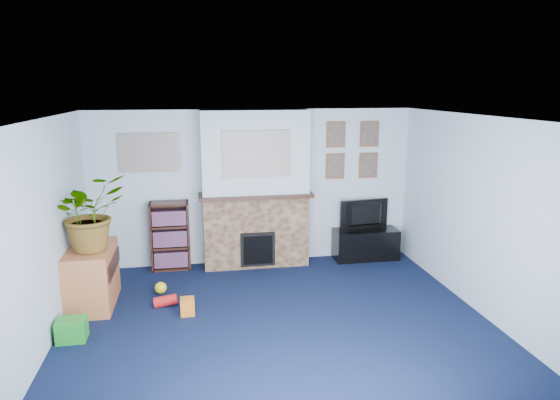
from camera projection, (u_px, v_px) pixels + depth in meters
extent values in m
cube|color=black|center=(278.00, 324.00, 5.87)|extent=(5.00, 4.50, 0.01)
cube|color=white|center=(278.00, 118.00, 5.34)|extent=(5.00, 4.50, 0.01)
cube|color=#ABBDCF|center=(254.00, 187.00, 7.77)|extent=(5.00, 0.04, 2.40)
cube|color=#ABBDCF|center=(333.00, 313.00, 3.45)|extent=(5.00, 0.04, 2.40)
cube|color=#ABBDCF|center=(42.00, 237.00, 5.19)|extent=(0.04, 4.50, 2.40)
cube|color=#ABBDCF|center=(482.00, 216.00, 6.03)|extent=(0.04, 4.50, 2.40)
cube|color=brown|center=(256.00, 231.00, 7.72)|extent=(1.60, 0.40, 1.10)
cube|color=brown|center=(255.00, 154.00, 7.46)|extent=(1.60, 0.40, 1.30)
cube|color=brown|center=(256.00, 195.00, 7.57)|extent=(1.72, 0.50, 0.05)
cube|color=brown|center=(258.00, 249.00, 7.57)|extent=(0.52, 0.08, 0.52)
cube|color=brown|center=(258.00, 250.00, 7.53)|extent=(0.44, 0.02, 0.44)
cube|color=gray|center=(257.00, 154.00, 7.24)|extent=(1.00, 0.03, 0.68)
cube|color=gray|center=(149.00, 153.00, 7.37)|extent=(0.90, 0.03, 0.58)
cube|color=brown|center=(336.00, 135.00, 7.79)|extent=(0.30, 0.03, 0.40)
cube|color=brown|center=(369.00, 134.00, 7.89)|extent=(0.30, 0.03, 0.40)
cube|color=brown|center=(335.00, 166.00, 7.90)|extent=(0.30, 0.03, 0.40)
cube|color=brown|center=(368.00, 165.00, 8.00)|extent=(0.30, 0.03, 0.40)
cube|color=black|center=(365.00, 245.00, 8.07)|extent=(1.03, 0.43, 0.49)
imported|color=black|center=(366.00, 215.00, 7.98)|extent=(0.83, 0.20, 0.47)
cube|color=black|center=(171.00, 233.00, 7.68)|extent=(0.58, 0.02, 1.05)
cube|color=black|center=(152.00, 237.00, 7.51)|extent=(0.03, 0.28, 1.05)
cube|color=black|center=(189.00, 235.00, 7.60)|extent=(0.03, 0.28, 1.05)
cube|color=black|center=(172.00, 267.00, 7.67)|extent=(0.56, 0.28, 0.03)
cube|color=black|center=(171.00, 247.00, 7.59)|extent=(0.56, 0.28, 0.03)
cube|color=black|center=(170.00, 226.00, 7.52)|extent=(0.56, 0.28, 0.03)
cube|color=black|center=(169.00, 203.00, 7.44)|extent=(0.56, 0.28, 0.03)
cube|color=black|center=(171.00, 258.00, 7.62)|extent=(0.50, 0.22, 0.24)
cube|color=black|center=(170.00, 237.00, 7.55)|extent=(0.50, 0.22, 0.24)
cube|color=black|center=(169.00, 217.00, 7.48)|extent=(0.50, 0.22, 0.22)
cube|color=#AE6338|center=(92.00, 279.00, 6.33)|extent=(0.54, 0.97, 0.76)
imported|color=#26661E|center=(90.00, 212.00, 6.10)|extent=(1.12, 1.10, 0.94)
cube|color=gold|center=(248.00, 189.00, 7.51)|extent=(0.10, 0.06, 0.13)
cylinder|color=#B2BFC6|center=(271.00, 188.00, 7.56)|extent=(0.04, 0.04, 0.14)
sphere|color=gray|center=(224.00, 191.00, 7.45)|extent=(0.13, 0.13, 0.13)
cylinder|color=orange|center=(302.00, 188.00, 7.65)|extent=(0.06, 0.06, 0.13)
cube|color=#198C26|center=(72.00, 328.00, 5.47)|extent=(0.31, 0.25, 0.25)
sphere|color=yellow|center=(161.00, 287.00, 6.72)|extent=(0.16, 0.16, 0.16)
cube|color=orange|center=(187.00, 306.00, 6.10)|extent=(0.17, 0.17, 0.21)
cylinder|color=red|center=(166.00, 301.00, 6.34)|extent=(0.31, 0.14, 0.18)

